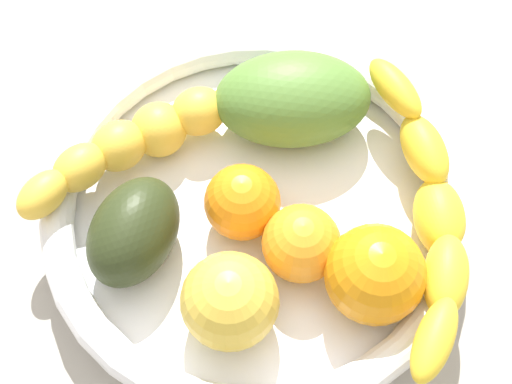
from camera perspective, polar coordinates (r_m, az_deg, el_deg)
kitchen_counter at (r=55.88cm, az=-0.00°, el=-3.24°), size 120.00×120.00×3.00cm
fruit_bowl at (r=52.42cm, az=-0.00°, el=-1.45°), size 31.21×31.21×4.58cm
banana_draped_left at (r=53.26cm, az=-7.59°, el=4.84°), size 20.93×14.15×4.92cm
banana_draped_right at (r=50.79cm, az=13.84°, el=-1.41°), size 7.95×25.39×5.41cm
orange_front at (r=49.87cm, az=-1.11°, el=-0.83°), size 5.46×5.46×5.46cm
orange_mid_left at (r=47.54cm, az=9.53°, el=-6.54°), size 6.77×6.77×6.77cm
orange_mid_right at (r=48.57cm, az=3.66°, el=-4.15°), size 5.47×5.47×5.47cm
apple_yellow at (r=46.41cm, az=-2.12°, el=-8.75°), size 6.50×6.50×6.50cm
mango_green at (r=53.96cm, az=2.96°, el=7.47°), size 12.62×8.95×6.51cm
avocado_dark at (r=49.41cm, az=-9.79°, el=-3.16°), size 8.19×9.73×6.16cm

